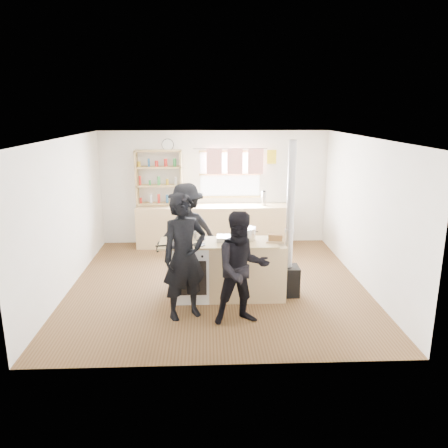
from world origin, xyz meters
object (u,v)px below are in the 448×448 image
Objects in this scene: stockpot_stove at (194,235)px; stockpot_counter at (246,234)px; bread_board at (275,238)px; thermos at (264,199)px; flue_heater at (289,257)px; skillet_greens at (177,244)px; person_far at (187,231)px; cooking_island at (227,269)px; person_near_left at (184,257)px; person_near_right at (242,269)px; roast_tray at (229,238)px.

stockpot_stove is 0.71× the size of stockpot_counter.
thermos is at bearing 86.28° from bread_board.
skillet_greens is at bearing -172.11° from flue_heater.
bread_board is at bearing 124.78° from person_far.
thermos is at bearing 60.84° from stockpot_stove.
flue_heater reaches higher than cooking_island.
thermos is at bearing 76.81° from stockpot_counter.
stockpot_counter is at bearing 11.58° from person_near_left.
person_near_left is (-1.63, -0.70, 0.26)m from flue_heater.
cooking_island is at bearing 178.39° from bread_board.
person_near_left is at bearing 153.63° from person_near_right.
person_far reaches higher than cooking_island.
stockpot_stove reaches higher than cooking_island.
flue_heater is (1.51, -0.11, -0.35)m from stockpot_stove.
stockpot_counter is at bearing 176.11° from flue_heater.
person_near_right reaches higher than roast_tray.
person_near_right is at bearing -124.86° from bread_board.
roast_tray is at bearing 64.67° from cooking_island.
roast_tray is at bearing 87.39° from person_near_right.
flue_heater is 1.79m from person_near_left.
thermos is 0.17× the size of person_near_left.
person_far reaches higher than bread_board.
stockpot_stove is 0.09× the size of flue_heater.
cooking_island is 1.18m from person_far.
stockpot_counter reaches higher than skillet_greens.
bread_board is 1.53m from person_near_left.
person_far is (-0.03, 1.54, -0.06)m from person_near_left.
thermos reaches higher than roast_tray.
skillet_greens is 0.19× the size of person_near_left.
person_near_right is (-0.78, -3.65, -0.24)m from thermos.
bread_board is at bearing -163.57° from flue_heater.
stockpot_stove is 0.83m from person_near_left.
person_near_right is at bearing -98.77° from stockpot_counter.
person_near_right is 0.94× the size of person_far.
person_near_left reaches higher than thermos.
person_near_left is at bearing -98.40° from stockpot_stove.
roast_tray is 0.23× the size of person_far.
roast_tray is 0.16× the size of flue_heater.
roast_tray is 1.29× the size of stockpot_counter.
person_near_left is 1.54m from person_far.
bread_board is at bearing -1.61° from cooking_island.
flue_heater is at bearing 16.43° from bread_board.
skillet_greens is at bearing 133.03° from person_near_right.
person_near_right is (0.13, -0.92, -0.16)m from roast_tray.
roast_tray is 0.56m from stockpot_stove.
stockpot_stove is (-0.52, 0.16, 0.54)m from cooking_island.
person_near_right reaches higher than skillet_greens.
person_near_right is (0.80, -0.22, -0.11)m from person_near_left.
stockpot_counter is 0.17× the size of person_near_left.
stockpot_stove reaches higher than skillet_greens.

